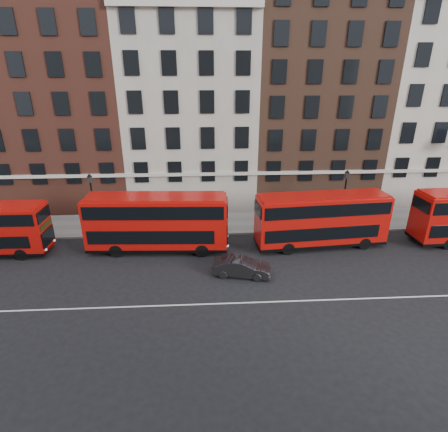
{
  "coord_description": "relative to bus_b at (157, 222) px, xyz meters",
  "views": [
    {
      "loc": [
        1.25,
        -19.94,
        13.33
      ],
      "look_at": [
        2.67,
        5.0,
        3.0
      ],
      "focal_mm": 28.0,
      "sensor_mm": 36.0,
      "label": 1
    }
  ],
  "objects": [
    {
      "name": "ground",
      "position": [
        2.6,
        -5.42,
        -2.47
      ],
      "size": [
        120.0,
        120.0,
        0.0
      ],
      "primitive_type": "plane",
      "color": "black",
      "rests_on": "ground"
    },
    {
      "name": "pavement",
      "position": [
        2.6,
        5.08,
        -2.4
      ],
      "size": [
        80.0,
        5.0,
        0.15
      ],
      "primitive_type": "cube",
      "color": "gray",
      "rests_on": "ground"
    },
    {
      "name": "kerb",
      "position": [
        2.6,
        2.58,
        -2.39
      ],
      "size": [
        80.0,
        0.3,
        0.16
      ],
      "primitive_type": "cube",
      "color": "gray",
      "rests_on": "ground"
    },
    {
      "name": "road_centre_line",
      "position": [
        2.6,
        -7.42,
        -2.47
      ],
      "size": [
        70.0,
        0.12,
        0.01
      ],
      "primitive_type": "cube",
      "color": "white",
      "rests_on": "ground"
    },
    {
      "name": "building_terrace",
      "position": [
        2.3,
        12.46,
        7.77
      ],
      "size": [
        64.0,
        11.95,
        22.0
      ],
      "color": "#B4AE9C",
      "rests_on": "ground"
    },
    {
      "name": "bus_b",
      "position": [
        0.0,
        0.0,
        0.0
      ],
      "size": [
        11.09,
        3.19,
        4.61
      ],
      "rotation": [
        0.0,
        0.0,
        -0.05
      ],
      "color": "#BB0E09",
      "rests_on": "ground"
    },
    {
      "name": "bus_c",
      "position": [
        13.12,
        -0.0,
        -0.09
      ],
      "size": [
        10.73,
        3.42,
        4.44
      ],
      "rotation": [
        0.0,
        0.0,
        0.08
      ],
      "color": "#BB0E09",
      "rests_on": "ground"
    },
    {
      "name": "car_front",
      "position": [
        6.29,
        -4.23,
        -1.81
      ],
      "size": [
        4.24,
        2.2,
        1.33
      ],
      "primitive_type": "imported",
      "rotation": [
        0.0,
        0.0,
        1.37
      ],
      "color": "black",
      "rests_on": "ground"
    },
    {
      "name": "lamp_post_left",
      "position": [
        -5.8,
        3.47,
        0.61
      ],
      "size": [
        0.44,
        0.44,
        5.33
      ],
      "color": "black",
      "rests_on": "pavement"
    },
    {
      "name": "lamp_post_right",
      "position": [
        16.24,
        3.44,
        0.61
      ],
      "size": [
        0.44,
        0.44,
        5.33
      ],
      "color": "black",
      "rests_on": "pavement"
    },
    {
      "name": "iron_railings",
      "position": [
        2.6,
        7.28,
        -1.82
      ],
      "size": [
        6.6,
        0.06,
        1.0
      ],
      "primitive_type": null,
      "color": "black",
      "rests_on": "pavement"
    }
  ]
}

